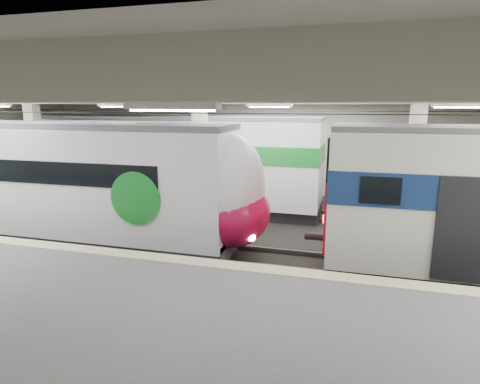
% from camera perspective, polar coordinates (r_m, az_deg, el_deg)
% --- Properties ---
extents(station_hall, '(36.00, 24.00, 5.75)m').
position_cam_1_polar(station_hall, '(10.87, 0.22, 3.19)').
color(station_hall, black).
rests_on(station_hall, ground).
extents(modern_emu, '(13.43, 2.78, 4.35)m').
position_cam_1_polar(modern_emu, '(15.06, -19.37, 0.81)').
color(modern_emu, white).
rests_on(modern_emu, ground).
extents(far_train, '(13.91, 2.96, 4.44)m').
position_cam_1_polar(far_train, '(19.54, -9.17, 4.32)').
color(far_train, white).
rests_on(far_train, ground).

